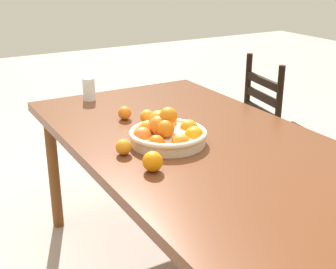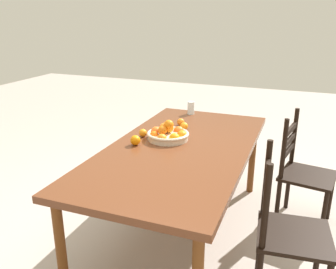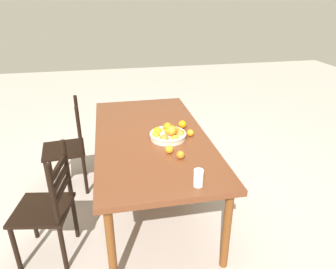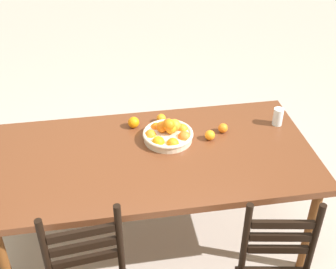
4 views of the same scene
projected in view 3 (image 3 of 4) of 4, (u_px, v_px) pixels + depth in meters
name	position (u px, v px, depth m)	size (l,w,h in m)	color
ground_plane	(153.00, 200.00, 3.13)	(12.00, 12.00, 0.00)	#ADA096
dining_table	(151.00, 141.00, 2.84)	(1.98, 1.00, 0.74)	brown
chair_near_window	(48.00, 208.00, 2.32)	(0.47, 0.47, 0.93)	black
chair_by_cabinet	(68.00, 148.00, 3.16)	(0.45, 0.45, 0.96)	black
fruit_bowl	(168.00, 134.00, 2.72)	(0.33, 0.33, 0.16)	beige
orange_loose_0	(169.00, 149.00, 2.48)	(0.07, 0.07, 0.07)	orange
orange_loose_1	(190.00, 133.00, 2.77)	(0.06, 0.06, 0.06)	orange
orange_loose_2	(180.00, 155.00, 2.40)	(0.06, 0.06, 0.06)	orange
orange_loose_3	(182.00, 124.00, 2.94)	(0.08, 0.08, 0.08)	orange
drinking_glass	(198.00, 178.00, 2.05)	(0.07, 0.07, 0.12)	silver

